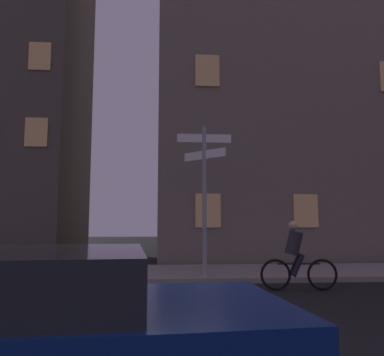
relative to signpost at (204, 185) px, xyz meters
The scene contains 5 objects.
ground_plane 6.07m from the signpost, 105.32° to the right, with size 80.00×80.00×0.00m, color black.
sidewalk_kerb 3.12m from the signpost, 143.47° to the left, with size 40.00×3.43×0.14m, color gray.
signpost is the anchor object (origin of this frame).
cyclist 3.22m from the signpost, 41.55° to the right, with size 1.82×0.35×1.61m.
building_right_block 11.00m from the signpost, 62.39° to the left, with size 10.75×9.57×18.55m.
Camera 1 is at (0.19, -5.45, 1.55)m, focal length 36.23 mm.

